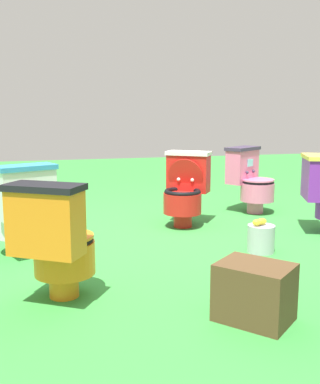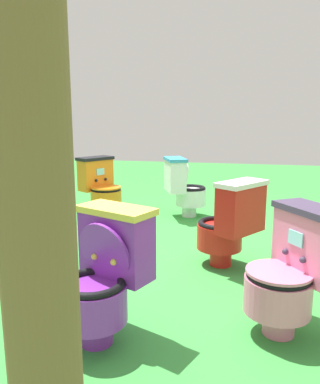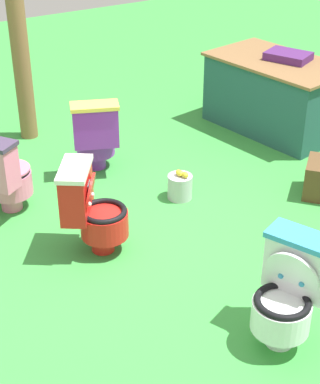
# 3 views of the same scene
# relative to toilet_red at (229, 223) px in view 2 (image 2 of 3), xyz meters

# --- Properties ---
(ground) EXTENTS (14.00, 14.00, 0.00)m
(ground) POSITION_rel_toilet_red_xyz_m (0.10, 0.41, -0.37)
(ground) COLOR green
(toilet_red) EXTENTS (0.61, 0.63, 0.73)m
(toilet_red) POSITION_rel_toilet_red_xyz_m (0.00, 0.00, 0.00)
(toilet_red) COLOR red
(toilet_red) RESTS_ON ground
(toilet_white) EXTENTS (0.56, 0.61, 0.73)m
(toilet_white) POSITION_rel_toilet_red_xyz_m (1.53, 0.61, 0.00)
(toilet_white) COLOR white
(toilet_white) RESTS_ON ground
(toilet_purple) EXTENTS (0.61, 0.56, 0.73)m
(toilet_purple) POSITION_rel_toilet_red_xyz_m (-1.17, 0.62, 0.00)
(toilet_purple) COLOR purple
(toilet_purple) RESTS_ON ground
(toilet_pink) EXTENTS (0.61, 0.63, 0.73)m
(toilet_pink) POSITION_rel_toilet_red_xyz_m (-0.89, -0.39, -0.00)
(toilet_pink) COLOR pink
(toilet_pink) RESTS_ON ground
(toilet_orange) EXTENTS (0.60, 0.63, 0.73)m
(toilet_orange) POSITION_rel_toilet_red_xyz_m (1.31, 1.59, -0.00)
(toilet_orange) COLOR orange
(toilet_orange) RESTS_ON ground
(wooden_post) EXTENTS (0.18, 0.18, 1.99)m
(wooden_post) POSITION_rel_toilet_red_xyz_m (-2.25, 0.35, 0.62)
(wooden_post) COLOR brown
(wooden_post) RESTS_ON ground
(small_crate) EXTENTS (0.47, 0.48, 0.32)m
(small_crate) POSITION_rel_toilet_red_xyz_m (0.30, 2.13, -0.21)
(small_crate) COLOR brown
(small_crate) RESTS_ON ground
(lemon_bucket) EXTENTS (0.22, 0.22, 0.28)m
(lemon_bucket) POSITION_rel_toilet_red_xyz_m (-0.31, 1.01, -0.26)
(lemon_bucket) COLOR #B7B7BF
(lemon_bucket) RESTS_ON ground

